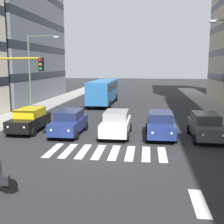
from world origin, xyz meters
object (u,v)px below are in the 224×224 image
(car_2, at_px, (116,123))
(car_3, at_px, (69,122))
(car_1, at_px, (160,124))
(car_4, at_px, (30,120))
(street_lamp_right, at_px, (34,67))
(car_0, at_px, (206,126))
(bus_behind_traffic, at_px, (104,90))

(car_2, relative_size, car_3, 1.00)
(car_1, distance_m, car_4, 9.66)
(car_2, bearing_deg, car_1, -179.53)
(car_3, bearing_deg, street_lamp_right, -52.31)
(car_3, distance_m, car_4, 3.25)
(car_2, height_order, car_4, same)
(car_0, distance_m, street_lamp_right, 16.66)
(car_0, xyz_separation_m, car_4, (12.64, -0.61, 0.00))
(car_1, relative_size, car_4, 1.00)
(car_0, relative_size, street_lamp_right, 0.59)
(car_4, height_order, street_lamp_right, street_lamp_right)
(car_3, height_order, bus_behind_traffic, bus_behind_traffic)
(car_0, distance_m, car_3, 9.44)
(car_1, relative_size, street_lamp_right, 0.59)
(car_1, height_order, street_lamp_right, street_lamp_right)
(bus_behind_traffic, bearing_deg, car_0, 120.70)
(car_1, distance_m, car_2, 3.07)
(car_1, relative_size, bus_behind_traffic, 0.42)
(car_0, bearing_deg, car_2, -1.31)
(bus_behind_traffic, bearing_deg, car_4, 78.17)
(car_4, xyz_separation_m, street_lamp_right, (2.04, -6.24, 3.88))
(car_2, xyz_separation_m, bus_behind_traffic, (3.37, -15.76, 0.97))
(car_2, relative_size, car_4, 1.00)
(street_lamp_right, bearing_deg, car_2, 142.08)
(car_0, height_order, car_3, same)
(car_4, bearing_deg, car_0, 177.25)
(car_3, distance_m, bus_behind_traffic, 15.86)
(car_0, height_order, car_1, same)
(car_2, relative_size, street_lamp_right, 0.59)
(car_4, bearing_deg, car_2, 175.92)
(car_3, xyz_separation_m, street_lamp_right, (5.24, -6.78, 3.88))
(bus_behind_traffic, distance_m, street_lamp_right, 10.85)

